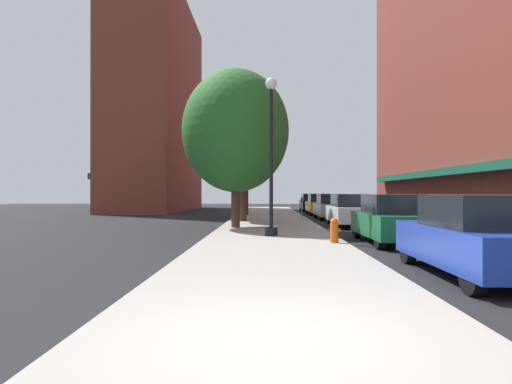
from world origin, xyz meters
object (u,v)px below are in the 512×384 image
at_px(tree_mid, 236,131).
at_px(car_green, 390,220).
at_px(lamppost, 271,153).
at_px(fire_hydrant, 334,230).
at_px(car_black, 310,203).
at_px(car_blue, 474,237).
at_px(parking_meter_near, 302,205).
at_px(tree_far, 243,147).
at_px(car_yellow, 319,204).
at_px(car_white, 349,211).
at_px(tree_near, 246,142).
at_px(car_silver, 330,207).

relative_size(tree_mid, car_green, 1.70).
xyz_separation_m(lamppost, fire_hydrant, (1.99, -2.20, -2.68)).
bearing_deg(fire_hydrant, car_black, 85.61).
bearing_deg(car_blue, car_green, 88.65).
relative_size(lamppost, parking_meter_near, 4.50).
bearing_deg(car_black, lamppost, -99.48).
height_order(tree_far, car_yellow, tree_far).
height_order(tree_mid, car_blue, tree_mid).
height_order(lamppost, car_black, lamppost).
height_order(tree_far, car_white, tree_far).
bearing_deg(lamppost, parking_meter_near, 79.28).
distance_m(lamppost, tree_near, 15.62).
xyz_separation_m(fire_hydrant, tree_near, (-3.69, 17.56, 5.01)).
relative_size(car_white, car_yellow, 1.00).
bearing_deg(parking_meter_near, tree_mid, -117.03).
height_order(tree_near, car_blue, tree_near).
xyz_separation_m(car_blue, car_green, (0.00, 5.72, 0.00)).
bearing_deg(fire_hydrant, tree_far, 108.66).
relative_size(car_blue, car_white, 1.00).
relative_size(fire_hydrant, car_yellow, 0.18).
bearing_deg(tree_mid, parking_meter_near, 62.97).
xyz_separation_m(tree_near, car_yellow, (5.72, 2.48, -4.72)).
bearing_deg(parking_meter_near, tree_far, -142.23).
bearing_deg(car_yellow, car_green, -89.01).
bearing_deg(fire_hydrant, tree_mid, 121.23).
bearing_deg(tree_mid, tree_far, 88.74).
height_order(lamppost, car_green, lamppost).
height_order(lamppost, tree_far, tree_far).
bearing_deg(tree_far, car_white, -23.58).
relative_size(car_white, car_black, 1.00).
bearing_deg(tree_near, car_silver, -31.01).
xyz_separation_m(tree_near, car_black, (5.72, 8.88, -4.72)).
distance_m(car_green, car_white, 7.13).
xyz_separation_m(tree_near, tree_mid, (0.09, -11.63, -0.95)).
bearing_deg(car_yellow, fire_hydrant, -94.79).
bearing_deg(tree_near, parking_meter_near, -49.55).
bearing_deg(car_blue, car_yellow, 88.65).
bearing_deg(car_green, car_blue, -91.90).
bearing_deg(lamppost, car_white, 55.04).
distance_m(tree_far, car_white, 6.99).
xyz_separation_m(lamppost, car_silver, (4.02, 11.92, -2.39)).
bearing_deg(tree_mid, fire_hydrant, -58.77).
distance_m(tree_near, car_green, 18.30).
xyz_separation_m(car_green, car_silver, (0.00, 13.30, 0.00)).
relative_size(lamppost, tree_mid, 0.81).
xyz_separation_m(tree_near, car_green, (5.72, -16.73, -4.72)).
distance_m(fire_hydrant, car_yellow, 20.14).
xyz_separation_m(tree_far, car_white, (5.53, -2.41, -3.53)).
relative_size(car_yellow, car_black, 1.00).
bearing_deg(car_white, car_black, 91.89).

